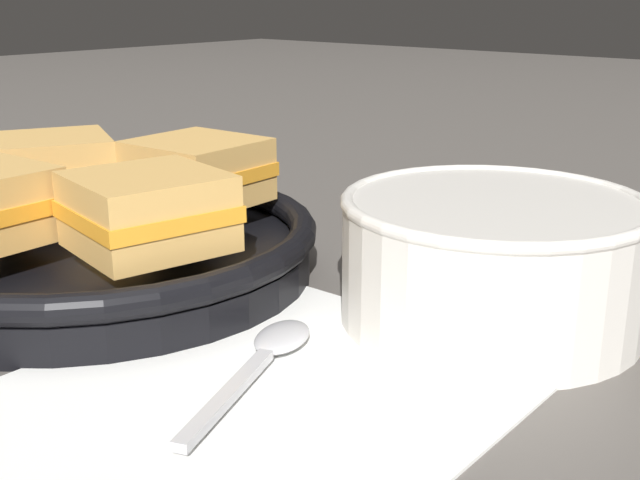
% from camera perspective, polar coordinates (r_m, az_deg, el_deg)
% --- Properties ---
extents(ground_plane, '(4.00, 4.00, 0.00)m').
position_cam_1_polar(ground_plane, '(0.49, -0.48, -5.89)').
color(ground_plane, '#56514C').
extents(napkin, '(0.27, 0.23, 0.00)m').
position_cam_1_polar(napkin, '(0.40, -5.07, -10.95)').
color(napkin, white).
rests_on(napkin, ground_plane).
extents(soup_bowl, '(0.18, 0.18, 0.08)m').
position_cam_1_polar(soup_bowl, '(0.48, 12.15, -0.88)').
color(soup_bowl, silver).
rests_on(soup_bowl, ground_plane).
extents(spoon, '(0.14, 0.07, 0.01)m').
position_cam_1_polar(spoon, '(0.43, -3.67, -7.90)').
color(spoon, '#B7B7BC').
rests_on(spoon, napkin).
extents(skillet, '(0.30, 0.30, 0.04)m').
position_cam_1_polar(skillet, '(0.57, -15.38, -0.56)').
color(skillet, black).
rests_on(skillet, ground_plane).
extents(sandwich_near_right, '(0.10, 0.10, 0.05)m').
position_cam_1_polar(sandwich_near_right, '(0.49, -12.13, 2.02)').
color(sandwich_near_right, tan).
rests_on(sandwich_near_right, skillet).
extents(sandwich_far_left, '(0.09, 0.09, 0.05)m').
position_cam_1_polar(sandwich_far_left, '(0.60, -8.72, 4.89)').
color(sandwich_far_left, tan).
rests_on(sandwich_far_left, skillet).
extents(sandwich_far_right, '(0.11, 0.11, 0.05)m').
position_cam_1_polar(sandwich_far_right, '(0.63, -18.54, 4.95)').
color(sandwich_far_right, tan).
rests_on(sandwich_far_right, skillet).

